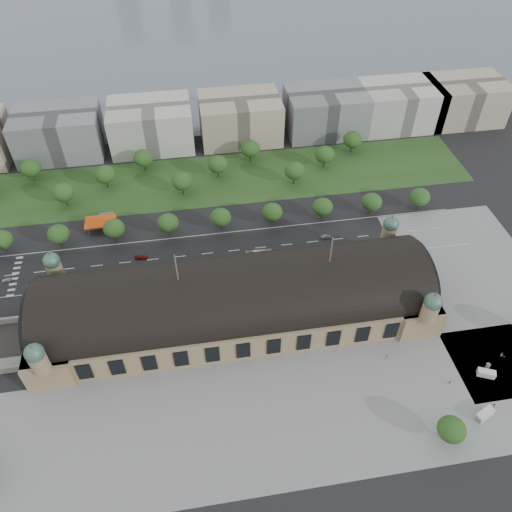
{
  "coord_description": "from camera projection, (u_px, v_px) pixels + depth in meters",
  "views": [
    {
      "loc": [
        -11.91,
        -122.56,
        154.19
      ],
      "look_at": [
        10.85,
        18.86,
        14.0
      ],
      "focal_mm": 35.0,
      "sensor_mm": 36.0,
      "label": 1
    }
  ],
  "objects": [
    {
      "name": "parked_car_1",
      "position": [
        55.0,
        292.0,
        204.29
      ],
      "size": [
        6.22,
        4.93,
        1.57
      ],
      "primitive_type": "imported",
      "rotation": [
        0.0,
        0.0,
        -1.09
      ],
      "color": "maroon",
      "rests_on": "ground"
    },
    {
      "name": "tree_row_8",
      "position": [
        372.0,
        202.0,
        236.06
      ],
      "size": [
        9.6,
        9.6,
        11.52
      ],
      "color": "#2D2116",
      "rests_on": "ground"
    },
    {
      "name": "tree_belt_2",
      "position": [
        31.0,
        168.0,
        255.1
      ],
      "size": [
        10.4,
        10.4,
        12.48
      ],
      "color": "#2D2116",
      "rests_on": "ground"
    },
    {
      "name": "traffic_car_3",
      "position": [
        141.0,
        257.0,
        218.78
      ],
      "size": [
        5.57,
        2.67,
        1.57
      ],
      "primitive_type": "imported",
      "rotation": [
        0.0,
        0.0,
        1.48
      ],
      "color": "maroon",
      "rests_on": "ground"
    },
    {
      "name": "tree_plaza_s",
      "position": [
        452.0,
        429.0,
        155.39
      ],
      "size": [
        9.0,
        9.0,
        10.64
      ],
      "color": "#2D2116",
      "rests_on": "ground"
    },
    {
      "name": "station",
      "position": [
        236.0,
        301.0,
        188.49
      ],
      "size": [
        150.0,
        48.4,
        44.3
      ],
      "color": "#9A8360",
      "rests_on": "ground"
    },
    {
      "name": "parked_car_4",
      "position": [
        125.0,
        283.0,
        207.88
      ],
      "size": [
        4.52,
        3.79,
        1.46
      ],
      "primitive_type": "imported",
      "rotation": [
        0.0,
        0.0,
        -0.97
      ],
      "color": "silver",
      "rests_on": "ground"
    },
    {
      "name": "grass_belt",
      "position": [
        184.0,
        183.0,
        259.59
      ],
      "size": [
        300.0,
        45.0,
        0.1
      ],
      "primitive_type": "cube",
      "color": "#23451B",
      "rests_on": "ground"
    },
    {
      "name": "tree_row_7",
      "position": [
        323.0,
        207.0,
        233.33
      ],
      "size": [
        9.6,
        9.6,
        11.52
      ],
      "color": "#2D2116",
      "rests_on": "ground"
    },
    {
      "name": "tree_row_4",
      "position": [
        168.0,
        223.0,
        225.16
      ],
      "size": [
        9.6,
        9.6,
        11.52
      ],
      "color": "#2D2116",
      "rests_on": "ground"
    },
    {
      "name": "traffic_car_1",
      "position": [
        48.0,
        261.0,
        217.15
      ],
      "size": [
        4.73,
        1.71,
        1.55
      ],
      "primitive_type": "imported",
      "rotation": [
        0.0,
        0.0,
        1.56
      ],
      "color": "gray",
      "rests_on": "ground"
    },
    {
      "name": "tree_belt_9",
      "position": [
        294.0,
        171.0,
        253.27
      ],
      "size": [
        10.4,
        10.4,
        12.48
      ],
      "color": "#2D2116",
      "rests_on": "ground"
    },
    {
      "name": "office_6",
      "position": [
        399.0,
        105.0,
        294.19
      ],
      "size": [
        45.0,
        32.0,
        24.0
      ],
      "primitive_type": "cube",
      "color": "silver",
      "rests_on": "ground"
    },
    {
      "name": "tree_row_9",
      "position": [
        420.0,
        197.0,
        238.78
      ],
      "size": [
        9.6,
        9.6,
        11.52
      ],
      "color": "#2D2116",
      "rests_on": "ground"
    },
    {
      "name": "tree_row_5",
      "position": [
        221.0,
        217.0,
        227.88
      ],
      "size": [
        9.6,
        9.6,
        11.52
      ],
      "color": "#2D2116",
      "rests_on": "ground"
    },
    {
      "name": "tree_row_6",
      "position": [
        272.0,
        212.0,
        230.61
      ],
      "size": [
        9.6,
        9.6,
        11.52
      ],
      "color": "#2D2116",
      "rests_on": "ground"
    },
    {
      "name": "tree_row_1",
      "position": [
        2.0,
        240.0,
        216.98
      ],
      "size": [
        9.6,
        9.6,
        11.52
      ],
      "color": "#2D2116",
      "rests_on": "ground"
    },
    {
      "name": "plaza_east",
      "position": [
        482.0,
        287.0,
        207.37
      ],
      "size": [
        56.0,
        100.0,
        0.12
      ],
      "primitive_type": "cube",
      "color": "gray",
      "rests_on": "ground"
    },
    {
      "name": "traffic_car_5",
      "position": [
        326.0,
        237.0,
        228.26
      ],
      "size": [
        4.92,
        1.9,
        1.6
      ],
      "primitive_type": "imported",
      "rotation": [
        0.0,
        0.0,
        1.53
      ],
      "color": "slate",
      "rests_on": "ground"
    },
    {
      "name": "tree_row_2",
      "position": [
        58.0,
        234.0,
        219.7
      ],
      "size": [
        9.6,
        9.6,
        11.52
      ],
      "color": "#2D2116",
      "rests_on": "ground"
    },
    {
      "name": "tree_belt_3",
      "position": [
        63.0,
        192.0,
        240.32
      ],
      "size": [
        10.4,
        10.4,
        12.48
      ],
      "color": "#2D2116",
      "rests_on": "ground"
    },
    {
      "name": "pedestrian_1",
      "position": [
        450.0,
        382.0,
        174.0
      ],
      "size": [
        0.82,
        0.82,
        1.92
      ],
      "primitive_type": "imported",
      "rotation": [
        0.0,
        0.0,
        0.81
      ],
      "color": "gray",
      "rests_on": "ground"
    },
    {
      "name": "parked_car_6",
      "position": [
        169.0,
        283.0,
        207.92
      ],
      "size": [
        5.5,
        4.97,
        1.54
      ],
      "primitive_type": "imported",
      "rotation": [
        0.0,
        0.0,
        -0.91
      ],
      "color": "black",
      "rests_on": "ground"
    },
    {
      "name": "traffic_car_0",
      "position": [
        7.0,
        280.0,
        209.23
      ],
      "size": [
        3.98,
        1.76,
        1.33
      ],
      "primitive_type": "imported",
      "rotation": [
        0.0,
        0.0,
        -1.52
      ],
      "color": "silver",
      "rests_on": "ground"
    },
    {
      "name": "traffic_car_2",
      "position": [
        56.0,
        283.0,
        208.03
      ],
      "size": [
        5.64,
        2.96,
        1.51
      ],
      "primitive_type": "imported",
      "rotation": [
        0.0,
        0.0,
        -1.49
      ],
      "color": "black",
      "rests_on": "ground"
    },
    {
      "name": "office_3",
      "position": [
        151.0,
        125.0,
        277.72
      ],
      "size": [
        45.0,
        32.0,
        24.0
      ],
      "primitive_type": "cube",
      "color": "silver",
      "rests_on": "ground"
    },
    {
      "name": "tree_belt_8",
      "position": [
        250.0,
        149.0,
        268.05
      ],
      "size": [
        10.4,
        10.4,
        12.48
      ],
      "color": "#2D2116",
      "rests_on": "ground"
    },
    {
      "name": "pedestrian_5",
      "position": [
        502.0,
        355.0,
        182.23
      ],
      "size": [
        0.54,
        0.93,
        1.9
      ],
      "primitive_type": "imported",
      "rotation": [
        0.0,
        0.0,
        4.71
      ],
      "color": "gray",
      "rests_on": "ground"
    },
    {
      "name": "advertising_column",
      "position": [
        488.0,
        367.0,
        177.9
      ],
      "size": [
        1.55,
        1.55,
        2.95
      ],
      "color": "#BB2E2F",
      "rests_on": "ground"
    },
    {
      "name": "pedestrian_4",
      "position": [
        494.0,
        405.0,
        167.83
      ],
      "size": [
        1.12,
        0.83,
        1.6
      ],
      "primitive_type": "imported",
      "rotation": [
        0.0,
        0.0,
        3.56
      ],
      "color": "gray",
      "rests_on": "ground"
    },
    {
      "name": "plaza_south",
      "position": [
        283.0,
        417.0,
        165.77
      ],
      "size": [
        190.0,
        48.0,
        0.12
      ],
      "primitive_type": "cube",
      "color": "gray",
      "rests_on": "ground"
    },
    {
      "name": "office_4",
      "position": [
        240.0,
        118.0,
        283.4
      ],
      "size": [
        45.0,
        32.0,
        24.0
      ],
      "primitive_type": "cube",
      "color": "#BDAB94",
      "rests_on": "ground"
    },
    {
      "name": "tree_belt_11",
      "position": [
        353.0,
        140.0,
        274.52
      ],
      "size": [
        10.4,
        10.4,
        12.48
      ],
      "color": "#2D2116",
      "rests_on": "ground"
    },
    {
      "name": "bus_east",
      "position": [
        260.0,
        254.0,
        218.68
      ],
      "size": [
        12.83,
        3.47,
        3.54
      ],
      "primitive_type": "imported",
      "rotation": [
        0.0,
        0.0,
        1.53
      ],
      "color": "silver",
      "rests_on": "ground"
    },
    {
      "name": "office_7",
      "position": [
        463.0,
        100.0,
        298.73
      ],
      "size": [
        45.0,
        32.0,
        24.0
      ],
      "primitive_type": "cube",
      "color": "#BDAB94",
      "rests_on": "ground"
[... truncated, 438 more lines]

